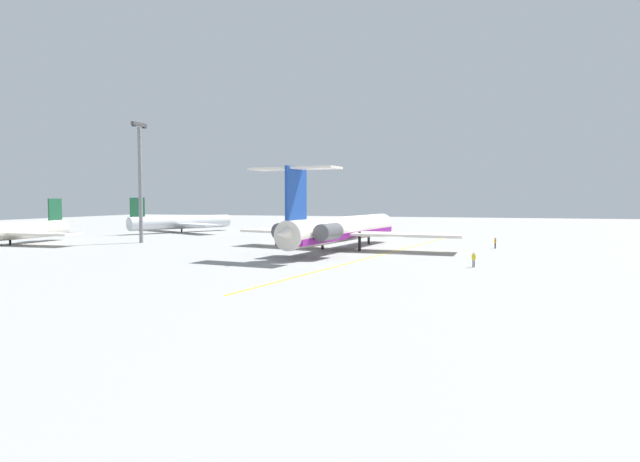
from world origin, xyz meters
name	(u,v)px	position (x,y,z in m)	size (l,w,h in m)	color
ground	(394,254)	(0.00, 0.00, 0.00)	(334.68, 334.68, 0.00)	gray
main_jetliner	(341,229)	(3.16, 9.04, 3.37)	(42.44, 37.61, 12.37)	silver
airliner_far_left	(6,232)	(-5.78, 67.24, 2.41)	(27.38, 27.03, 8.20)	silver
airliner_mid_left	(184,222)	(36.49, 57.85, 2.48)	(26.33, 26.64, 8.42)	silver
ground_crew_near_nose	(474,258)	(-12.92, -11.66, 1.14)	(0.29, 0.46, 1.81)	black
ground_crew_near_tail	(495,242)	(13.43, -14.27, 1.13)	(0.36, 0.32, 1.78)	black
safety_cone_nose	(307,237)	(26.89, 22.85, 0.28)	(0.40, 0.40, 0.55)	#EA590F
taxiway_centreline	(395,251)	(4.34, 0.57, 0.00)	(87.24, 0.36, 0.01)	gold
light_mast	(140,177)	(6.17, 48.25, 12.22)	(4.00, 0.70, 22.06)	slate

